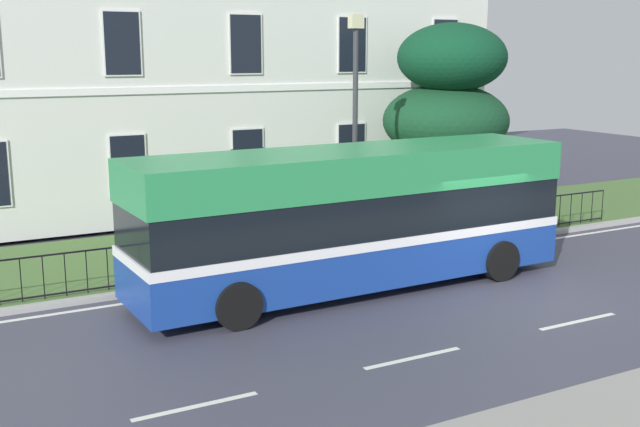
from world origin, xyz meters
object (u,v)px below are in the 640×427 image
at_px(single_decker_bus, 353,216).
at_px(street_lamp_post, 355,114).
at_px(evergreen_tree, 444,143).
at_px(georgian_townhouse, 189,4).

relative_size(single_decker_bus, street_lamp_post, 1.68).
bearing_deg(evergreen_tree, street_lamp_post, -153.14).
xyz_separation_m(single_decker_bus, street_lamp_post, (1.97, 3.24, 1.99)).
bearing_deg(street_lamp_post, single_decker_bus, -121.34).
bearing_deg(street_lamp_post, evergreen_tree, 26.86).
relative_size(georgian_townhouse, street_lamp_post, 3.16).
relative_size(georgian_townhouse, single_decker_bus, 1.88).
height_order(georgian_townhouse, single_decker_bus, georgian_townhouse).
bearing_deg(evergreen_tree, single_decker_bus, -140.12).
bearing_deg(georgian_townhouse, evergreen_tree, -50.67).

